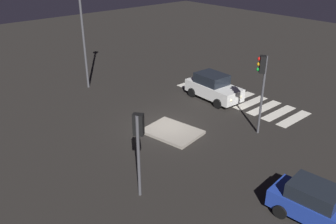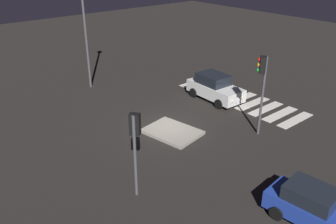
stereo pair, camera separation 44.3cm
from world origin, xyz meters
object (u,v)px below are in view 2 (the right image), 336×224
Objects in this scene: car_white at (215,88)px; traffic_light_west at (135,135)px; car_blue at (313,207)px; street_lamp at (84,15)px; traffic_island at (172,132)px; traffic_light_south at (262,77)px.

car_white is 12.00m from traffic_light_west.
street_lamp is at bearing 172.21° from car_blue.
car_white reaches higher than car_blue.
traffic_island is 11.54m from street_lamp.
traffic_light_south reaches higher than car_white.
traffic_island is at bearing 9.34° from traffic_light_south.
traffic_light_west is 8.69m from traffic_light_south.
traffic_island is 0.90× the size of traffic_light_west.
traffic_light_south is 14.01m from street_lamp.
street_lamp reaches higher than car_white.
car_blue is 20.07m from street_lamp.
traffic_light_west is at bearing -61.27° from car_white.
street_lamp is (13.38, -4.95, 2.63)m from traffic_light_west.
traffic_island is 6.12m from car_white.
traffic_light_west reaches higher than car_white.
street_lamp is at bearing 31.68° from traffic_light_west.
traffic_light_west is at bearing 123.82° from traffic_island.
street_lamp is at bearing -142.85° from car_white.
traffic_island is at bearing -4.19° from traffic_light_west.
traffic_light_south is 0.57× the size of street_lamp.
car_white is at bearing -60.71° from traffic_light_south.
car_white is 1.11× the size of traffic_light_west.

